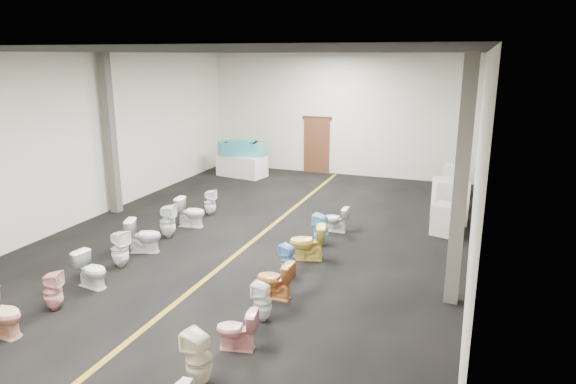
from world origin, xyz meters
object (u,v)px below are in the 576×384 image
object	(u,v)px
appliance_crate_a	(446,219)
toilet_left_6	(144,236)
toilet_right_8	(321,229)
appliance_crate_b	(449,201)
toilet_left_5	(120,249)
appliance_crate_c	(452,193)
toilet_left_7	(168,221)
toilet_right_4	(262,302)
toilet_left_4	(92,270)
display_table	(242,166)
bathtub	(242,148)
toilet_right_6	(288,260)
appliance_crate_d	(455,180)
toilet_left_3	(53,291)
toilet_right_2	(199,359)
toilet_left_9	(210,202)
toilet_right_9	(336,219)
toilet_right_3	(237,330)
toilet_left_8	(191,212)
toilet_right_7	(307,242)
toilet_right_5	(275,280)
toilet_left_2	(1,313)

from	to	relation	value
appliance_crate_a	toilet_left_6	size ratio (longest dim) A/B	1.00
appliance_crate_a	toilet_right_8	world-z (taller)	appliance_crate_a
appliance_crate_b	toilet_left_5	bearing A→B (deg)	-138.52
appliance_crate_c	toilet_left_7	xyz separation A→B (m)	(-6.50, -5.15, -0.02)
toilet_left_5	toilet_right_4	world-z (taller)	toilet_left_5
appliance_crate_b	toilet_left_4	distance (m)	9.21
display_table	toilet_right_8	xyz separation A→B (m)	(4.89, -5.92, -0.01)
toilet_right_4	bathtub	bearing A→B (deg)	-151.78
toilet_right_6	display_table	bearing A→B (deg)	-131.09
bathtub	toilet_left_7	bearing A→B (deg)	-87.78
appliance_crate_d	toilet_right_6	bearing A→B (deg)	-110.21
toilet_left_3	toilet_right_2	bearing A→B (deg)	-125.70
appliance_crate_c	toilet_left_9	size ratio (longest dim) A/B	1.21
appliance_crate_b	toilet_left_3	xyz separation A→B (m)	(-6.31, -7.70, -0.22)
appliance_crate_c	toilet_right_9	world-z (taller)	appliance_crate_c
display_table	toilet_right_3	xyz separation A→B (m)	(4.97, -10.72, -0.06)
toilet_left_8	toilet_right_7	bearing A→B (deg)	-113.96
toilet_left_6	toilet_right_4	distance (m)	4.31
bathtub	appliance_crate_a	bearing A→B (deg)	-35.66
toilet_left_4	toilet_right_8	world-z (taller)	toilet_right_8
display_table	toilet_left_6	distance (m)	7.86
toilet_left_7	toilet_right_3	xyz separation A→B (m)	(3.82, -3.96, -0.10)
display_table	toilet_right_8	bearing A→B (deg)	-50.48
appliance_crate_d	display_table	bearing A→B (deg)	179.32
appliance_crate_c	appliance_crate_d	world-z (taller)	appliance_crate_d
appliance_crate_a	toilet_left_7	size ratio (longest dim) A/B	0.93
toilet_right_9	display_table	bearing A→B (deg)	-132.90
appliance_crate_b	toilet_left_6	bearing A→B (deg)	-143.61
toilet_right_3	toilet_right_5	size ratio (longest dim) A/B	0.90
appliance_crate_b	toilet_right_5	xyz separation A→B (m)	(-2.77, -5.89, -0.22)
appliance_crate_d	toilet_right_4	distance (m)	10.03
toilet_left_4	toilet_right_6	world-z (taller)	toilet_left_4
toilet_right_9	toilet_left_9	bearing A→B (deg)	-90.46
toilet_left_3	toilet_left_4	distance (m)	1.00
display_table	toilet_left_5	distance (m)	8.77
display_table	toilet_right_9	world-z (taller)	display_table
toilet_right_6	toilet_right_7	distance (m)	0.99
appliance_crate_a	toilet_right_2	distance (m)	8.10
appliance_crate_a	toilet_right_3	world-z (taller)	appliance_crate_a
toilet_left_5	toilet_right_9	world-z (taller)	toilet_left_5
appliance_crate_c	toilet_left_4	size ratio (longest dim) A/B	1.24
bathtub	appliance_crate_d	bearing A→B (deg)	-8.12
appliance_crate_c	toilet_left_9	bearing A→B (deg)	-154.11
toilet_right_4	toilet_right_9	bearing A→B (deg)	-178.48
display_table	toilet_left_9	bearing A→B (deg)	-75.44
appliance_crate_b	toilet_left_3	distance (m)	9.96
appliance_crate_d	toilet_left_6	xyz separation A→B (m)	(-6.47, -7.68, -0.10)
bathtub	appliance_crate_b	bearing A→B (deg)	-28.89
toilet_left_2	toilet_left_5	xyz separation A→B (m)	(0.01, 2.98, 0.02)
bathtub	toilet_right_6	world-z (taller)	bathtub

